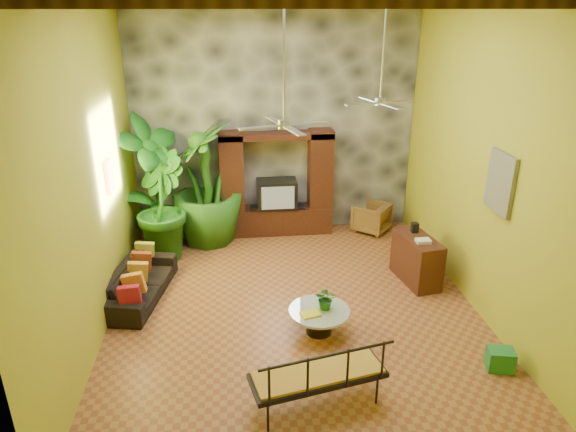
{
  "coord_description": "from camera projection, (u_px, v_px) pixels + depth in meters",
  "views": [
    {
      "loc": [
        -0.93,
        -7.34,
        4.69
      ],
      "look_at": [
        -0.08,
        0.2,
        1.59
      ],
      "focal_mm": 32.0,
      "sensor_mm": 36.0,
      "label": 1
    }
  ],
  "objects": [
    {
      "name": "ground",
      "position": [
        294.0,
        308.0,
        8.62
      ],
      "size": [
        7.0,
        7.0,
        0.0
      ],
      "primitive_type": "plane",
      "color": "brown",
      "rests_on": "ground"
    },
    {
      "name": "back_wall",
      "position": [
        275.0,
        118.0,
        10.89
      ],
      "size": [
        6.0,
        0.02,
        5.0
      ],
      "primitive_type": "cube",
      "color": "gold",
      "rests_on": "ground"
    },
    {
      "name": "left_wall",
      "position": [
        88.0,
        171.0,
        7.36
      ],
      "size": [
        0.02,
        7.0,
        5.0
      ],
      "primitive_type": "cube",
      "color": "gold",
      "rests_on": "ground"
    },
    {
      "name": "right_wall",
      "position": [
        486.0,
        158.0,
        7.98
      ],
      "size": [
        0.02,
        7.0,
        5.0
      ],
      "primitive_type": "cube",
      "color": "gold",
      "rests_on": "ground"
    },
    {
      "name": "stone_accent_wall",
      "position": [
        275.0,
        118.0,
        10.84
      ],
      "size": [
        5.98,
        0.1,
        4.98
      ],
      "primitive_type": "cube",
      "color": "#33343A",
      "rests_on": "ground"
    },
    {
      "name": "entertainment_center",
      "position": [
        277.0,
        192.0,
        11.14
      ],
      "size": [
        2.4,
        0.55,
        2.3
      ],
      "color": "black",
      "rests_on": "ground"
    },
    {
      "name": "ceiling_fan_front",
      "position": [
        284.0,
        109.0,
        6.94
      ],
      "size": [
        1.28,
        1.28,
        1.86
      ],
      "color": "#A4A4A9",
      "rests_on": "ceiling"
    },
    {
      "name": "ceiling_fan_back",
      "position": [
        381.0,
        89.0,
        8.6
      ],
      "size": [
        1.28,
        1.28,
        1.86
      ],
      "color": "#A4A4A9",
      "rests_on": "ceiling"
    },
    {
      "name": "wall_art_mask",
      "position": [
        109.0,
        176.0,
        8.44
      ],
      "size": [
        0.06,
        0.32,
        0.55
      ],
      "primitive_type": "cube",
      "color": "orange",
      "rests_on": "left_wall"
    },
    {
      "name": "wall_art_painting",
      "position": [
        500.0,
        183.0,
        7.5
      ],
      "size": [
        0.06,
        0.7,
        0.9
      ],
      "primitive_type": "cube",
      "color": "#2A669B",
      "rests_on": "right_wall"
    },
    {
      "name": "sofa",
      "position": [
        139.0,
        283.0,
        8.82
      ],
      "size": [
        1.13,
        2.06,
        0.57
      ],
      "primitive_type": "imported",
      "rotation": [
        0.0,
        0.0,
        1.37
      ],
      "color": "black",
      "rests_on": "ground"
    },
    {
      "name": "wicker_armchair",
      "position": [
        371.0,
        217.0,
        11.45
      ],
      "size": [
        1.0,
        1.0,
        0.66
      ],
      "primitive_type": "imported",
      "rotation": [
        0.0,
        0.0,
        4.01
      ],
      "color": "brown",
      "rests_on": "ground"
    },
    {
      "name": "tall_plant_a",
      "position": [
        154.0,
        184.0,
        10.22
      ],
      "size": [
        1.74,
        1.77,
        2.81
      ],
      "primitive_type": "imported",
      "rotation": [
        0.0,
        0.0,
        0.83
      ],
      "color": "#1A631D",
      "rests_on": "ground"
    },
    {
      "name": "tall_plant_b",
      "position": [
        160.0,
        206.0,
        10.03
      ],
      "size": [
        1.28,
        1.42,
        2.16
      ],
      "primitive_type": "imported",
      "rotation": [
        0.0,
        0.0,
        1.88
      ],
      "color": "#21671B",
      "rests_on": "ground"
    },
    {
      "name": "tall_plant_c",
      "position": [
        206.0,
        183.0,
        10.61
      ],
      "size": [
        1.52,
        1.52,
        2.6
      ],
      "primitive_type": "imported",
      "rotation": [
        0.0,
        0.0,
        4.76
      ],
      "color": "#29681B",
      "rests_on": "ground"
    },
    {
      "name": "coffee_table",
      "position": [
        319.0,
        318.0,
        7.88
      ],
      "size": [
        0.94,
        0.94,
        0.4
      ],
      "rotation": [
        0.0,
        0.0,
        0.03
      ],
      "color": "black",
      "rests_on": "ground"
    },
    {
      "name": "centerpiece_plant",
      "position": [
        326.0,
        298.0,
        7.79
      ],
      "size": [
        0.39,
        0.35,
        0.36
      ],
      "primitive_type": "imported",
      "rotation": [
        0.0,
        0.0,
        -0.26
      ],
      "color": "#1E5B18",
      "rests_on": "coffee_table"
    },
    {
      "name": "yellow_tray",
      "position": [
        311.0,
        314.0,
        7.69
      ],
      "size": [
        0.33,
        0.27,
        0.03
      ],
      "primitive_type": "cube",
      "rotation": [
        0.0,
        0.0,
        0.26
      ],
      "color": "yellow",
      "rests_on": "coffee_table"
    },
    {
      "name": "iron_bench",
      "position": [
        319.0,
        374.0,
        6.26
      ],
      "size": [
        1.77,
        0.95,
        0.57
      ],
      "rotation": [
        0.0,
        0.0,
        0.21
      ],
      "color": "black",
      "rests_on": "ground"
    },
    {
      "name": "side_console",
      "position": [
        417.0,
        259.0,
        9.31
      ],
      "size": [
        0.67,
        1.15,
        0.87
      ],
      "primitive_type": "cube",
      "rotation": [
        0.0,
        0.0,
        0.17
      ],
      "color": "#341D10",
      "rests_on": "ground"
    },
    {
      "name": "green_bin",
      "position": [
        500.0,
        359.0,
        7.11
      ],
      "size": [
        0.4,
        0.34,
        0.31
      ],
      "primitive_type": "cube",
      "rotation": [
        0.0,
        0.0,
        -0.22
      ],
      "color": "#1D7024",
      "rests_on": "ground"
    }
  ]
}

